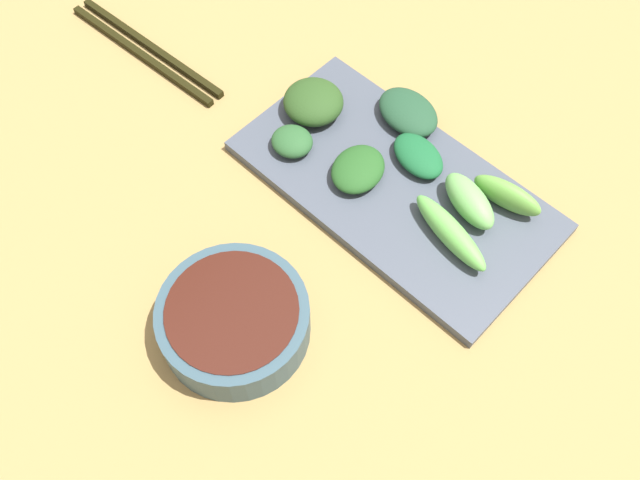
# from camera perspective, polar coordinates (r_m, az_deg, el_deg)

# --- Properties ---
(tabletop) EXTENTS (2.10, 2.10, 0.02)m
(tabletop) POSITION_cam_1_polar(r_m,az_deg,el_deg) (0.70, 0.21, -0.01)
(tabletop) COLOR olive
(tabletop) RESTS_ON ground
(sauce_bowl) EXTENTS (0.14, 0.14, 0.04)m
(sauce_bowl) POSITION_cam_1_polar(r_m,az_deg,el_deg) (0.63, -7.03, -6.48)
(sauce_bowl) COLOR #314B57
(sauce_bowl) RESTS_ON tabletop
(serving_plate) EXTENTS (0.17, 0.33, 0.01)m
(serving_plate) POSITION_cam_1_polar(r_m,az_deg,el_deg) (0.72, 6.11, 4.44)
(serving_plate) COLOR #424A56
(serving_plate) RESTS_ON tabletop
(broccoli_stalk_0) EXTENTS (0.04, 0.10, 0.03)m
(broccoli_stalk_0) POSITION_cam_1_polar(r_m,az_deg,el_deg) (0.67, 10.59, 0.62)
(broccoli_stalk_0) COLOR #62B84D
(broccoli_stalk_0) RESTS_ON serving_plate
(broccoli_stalk_1) EXTENTS (0.05, 0.08, 0.03)m
(broccoli_stalk_1) POSITION_cam_1_polar(r_m,az_deg,el_deg) (0.70, 12.09, 3.14)
(broccoli_stalk_1) COLOR #6CB25B
(broccoli_stalk_1) RESTS_ON serving_plate
(broccoli_leafy_2) EXTENTS (0.05, 0.05, 0.02)m
(broccoli_leafy_2) POSITION_cam_1_polar(r_m,az_deg,el_deg) (0.73, -2.29, 8.05)
(broccoli_leafy_2) COLOR #27542A
(broccoli_leafy_2) RESTS_ON serving_plate
(broccoli_leafy_3) EXTENTS (0.07, 0.06, 0.02)m
(broccoli_leafy_3) POSITION_cam_1_polar(r_m,az_deg,el_deg) (0.71, 3.12, 5.79)
(broccoli_leafy_3) COLOR #22511F
(broccoli_leafy_3) RESTS_ON serving_plate
(broccoli_leafy_4) EXTENTS (0.06, 0.08, 0.02)m
(broccoli_leafy_4) POSITION_cam_1_polar(r_m,az_deg,el_deg) (0.76, 7.21, 10.33)
(broccoli_leafy_4) COLOR #1F452C
(broccoli_leafy_4) RESTS_ON serving_plate
(broccoli_stalk_5) EXTENTS (0.03, 0.07, 0.03)m
(broccoli_stalk_5) POSITION_cam_1_polar(r_m,az_deg,el_deg) (0.71, 15.03, 3.54)
(broccoli_stalk_5) COLOR #5EA03E
(broccoli_stalk_5) RESTS_ON serving_plate
(broccoli_leafy_6) EXTENTS (0.05, 0.07, 0.02)m
(broccoli_leafy_6) POSITION_cam_1_polar(r_m,az_deg,el_deg) (0.73, 8.02, 6.82)
(broccoli_leafy_6) COLOR #17582E
(broccoli_leafy_6) RESTS_ON serving_plate
(broccoli_leafy_7) EXTENTS (0.07, 0.07, 0.03)m
(broccoli_leafy_7) POSITION_cam_1_polar(r_m,az_deg,el_deg) (0.76, -0.54, 11.21)
(broccoli_leafy_7) COLOR #27471C
(broccoli_leafy_7) RESTS_ON serving_plate
(chopsticks) EXTENTS (0.04, 0.23, 0.01)m
(chopsticks) POSITION_cam_1_polar(r_m,az_deg,el_deg) (0.86, -14.03, 14.76)
(chopsticks) COLOR black
(chopsticks) RESTS_ON tabletop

